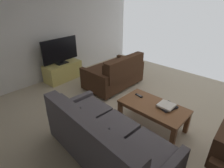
{
  "coord_description": "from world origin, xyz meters",
  "views": [
    {
      "loc": [
        -1.43,
        2.49,
        2.13
      ],
      "look_at": [
        0.21,
        0.74,
        0.92
      ],
      "focal_mm": 28.53,
      "sensor_mm": 36.0,
      "label": 1
    }
  ],
  "objects": [
    {
      "name": "loveseat_near",
      "position": [
        1.32,
        -0.54,
        0.36
      ],
      "size": [
        0.91,
        1.42,
        0.85
      ],
      "color": "black",
      "rests_on": "ground"
    },
    {
      "name": "wall_right",
      "position": [
        2.99,
        0.0,
        1.25
      ],
      "size": [
        0.12,
        5.47,
        2.51
      ],
      "primitive_type": "cube",
      "color": "silver",
      "rests_on": "ground"
    },
    {
      "name": "flat_tv",
      "position": [
        2.66,
        0.12,
        0.82
      ],
      "size": [
        0.22,
        1.05,
        0.67
      ],
      "color": "black",
      "rests_on": "tv_stand"
    },
    {
      "name": "book_stack",
      "position": [
        -0.39,
        0.05,
        0.47
      ],
      "size": [
        0.32,
        0.35,
        0.06
      ],
      "color": "black",
      "rests_on": "coffee_table"
    },
    {
      "name": "tv_remote",
      "position": [
        0.16,
        0.07,
        0.45
      ],
      "size": [
        0.17,
        0.07,
        0.02
      ],
      "color": "black",
      "rests_on": "coffee_table"
    },
    {
      "name": "coffee_table",
      "position": [
        -0.2,
        0.15,
        0.37
      ],
      "size": [
        1.13,
        0.61,
        0.44
      ],
      "color": "brown",
      "rests_on": "ground"
    },
    {
      "name": "tv_stand",
      "position": [
        2.66,
        0.12,
        0.24
      ],
      "size": [
        0.52,
        1.02,
        0.47
      ],
      "color": "#D8C666",
      "rests_on": "ground"
    },
    {
      "name": "sofa_main",
      "position": [
        -0.1,
        1.25,
        0.36
      ],
      "size": [
        1.94,
        0.97,
        0.87
      ],
      "color": "black",
      "rests_on": "ground"
    },
    {
      "name": "ground_plane",
      "position": [
        0.0,
        0.0,
        -0.0
      ],
      "size": [
        5.99,
        5.47,
        0.01
      ],
      "primitive_type": "cube",
      "color": "#B7A88E"
    }
  ]
}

